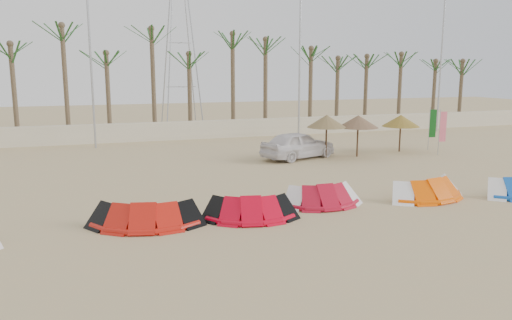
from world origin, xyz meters
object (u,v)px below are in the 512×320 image
object	(u,v)px
parasol_mid	(358,121)
kite_orange	(424,187)
kite_red_left	(144,211)
parasol_right	(401,121)
kite_red_right	(320,193)
car	(298,145)
kite_red_mid	(247,206)
parasol_left	(327,121)

from	to	relation	value
parasol_mid	kite_orange	bearing A→B (deg)	-103.86
kite_red_left	parasol_right	world-z (taller)	parasol_right
kite_red_right	kite_orange	bearing A→B (deg)	-4.64
parasol_right	car	world-z (taller)	parasol_right
kite_red_mid	kite_red_right	world-z (taller)	same
kite_red_right	kite_orange	size ratio (longest dim) A/B	0.83
kite_red_left	parasol_mid	bearing A→B (deg)	34.57
kite_orange	car	size ratio (longest dim) A/B	0.80
kite_red_left	kite_red_right	xyz separation A→B (m)	(6.42, 0.34, -0.00)
parasol_left	parasol_right	distance (m)	5.23
parasol_mid	parasol_right	xyz separation A→B (m)	(3.31, 0.69, -0.14)
kite_red_mid	parasol_mid	world-z (taller)	parasol_mid
kite_orange	parasol_right	size ratio (longest dim) A/B	1.61
kite_red_right	kite_red_mid	bearing A→B (deg)	-166.47
kite_red_mid	parasol_right	xyz separation A→B (m)	(12.89, 10.01, 1.46)
kite_red_left	parasol_left	bearing A→B (deg)	39.46
parasol_left	parasol_right	xyz separation A→B (m)	(5.20, 0.51, -0.20)
kite_red_left	kite_red_mid	distance (m)	3.40
kite_red_left	car	distance (m)	13.42
kite_red_right	kite_red_left	bearing A→B (deg)	-176.98
kite_red_left	parasol_mid	distance (m)	15.81
kite_red_mid	car	world-z (taller)	car
parasol_left	car	distance (m)	2.06
kite_red_left	kite_red_mid	bearing A→B (deg)	-6.63
car	parasol_left	bearing A→B (deg)	-121.58
parasol_left	parasol_mid	world-z (taller)	parasol_left
kite_red_mid	kite_red_left	bearing A→B (deg)	173.37
kite_red_mid	kite_red_right	distance (m)	3.13
parasol_left	parasol_mid	size ratio (longest dim) A/B	1.03
kite_red_right	car	distance (m)	9.63
kite_red_left	kite_red_mid	world-z (taller)	same
kite_red_left	kite_orange	bearing A→B (deg)	-0.06
parasol_mid	parasol_right	bearing A→B (deg)	11.81
kite_red_right	parasol_left	xyz separation A→B (m)	(4.65, 8.77, 1.66)
parasol_right	car	xyz separation A→B (m)	(-6.76, -0.16, -1.11)
kite_red_left	kite_orange	size ratio (longest dim) A/B	1.05
kite_orange	parasol_left	bearing A→B (deg)	88.00
kite_orange	parasol_left	size ratio (longest dim) A/B	1.49
kite_red_right	parasol_right	size ratio (longest dim) A/B	1.35
parasol_right	car	size ratio (longest dim) A/B	0.50
kite_red_left	car	xyz separation A→B (m)	(9.51, 9.46, 0.35)
kite_orange	car	xyz separation A→B (m)	(-1.24, 9.47, 0.35)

